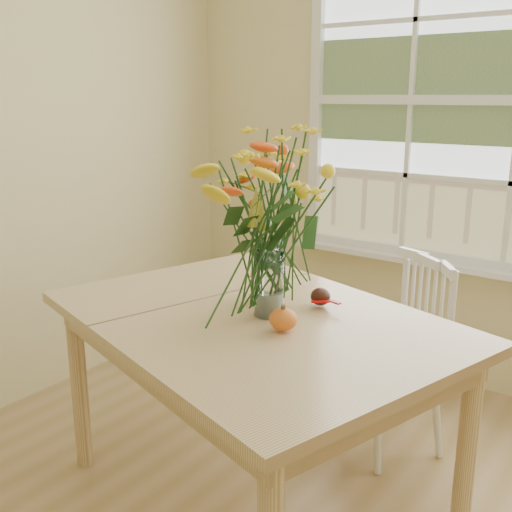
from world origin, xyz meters
The scene contains 6 objects.
dining_table centered at (-0.51, 0.74, 0.70)m, with size 1.71×1.42×0.79m.
windsor_chair centered at (-0.20, 1.48, 0.49)m, with size 0.55×0.55×0.87m.
flower_vase centered at (-0.46, 0.78, 1.16)m, with size 0.52×0.52×0.62m.
pumpkin centered at (-0.33, 0.68, 0.83)m, with size 0.10×0.10×0.08m, color orange.
turkey_figurine centered at (-0.58, 0.88, 0.83)m, with size 0.09×0.07×0.10m.
dark_gourd centered at (-0.35, 0.97, 0.83)m, with size 0.12×0.08×0.07m.
Camera 1 is at (0.73, -0.92, 1.57)m, focal length 42.00 mm.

